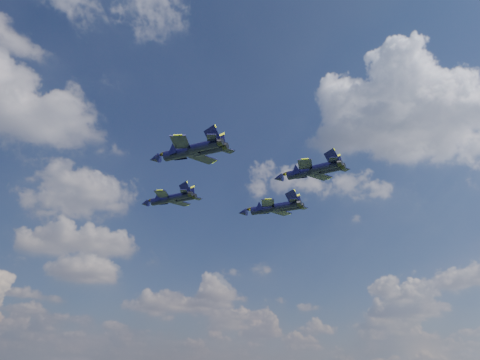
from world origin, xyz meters
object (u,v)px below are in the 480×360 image
(jet_left, at_px, (179,153))
(jet_slot, at_px, (301,173))
(jet_right, at_px, (264,209))
(jet_lead, at_px, (162,200))

(jet_left, bearing_deg, jet_slot, -40.93)
(jet_left, bearing_deg, jet_right, -1.33)
(jet_lead, xyz_separation_m, jet_left, (-5.85, -25.75, -0.26))
(jet_slot, bearing_deg, jet_lead, 93.68)
(jet_lead, relative_size, jet_right, 0.89)
(jet_left, relative_size, jet_slot, 1.03)
(jet_lead, distance_m, jet_left, 26.40)
(jet_left, bearing_deg, jet_lead, 41.87)
(jet_slot, bearing_deg, jet_left, 144.76)
(jet_left, relative_size, jet_right, 0.95)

